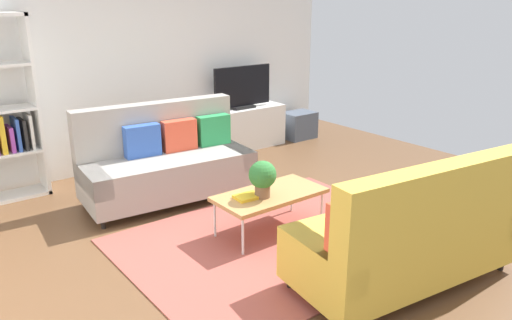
% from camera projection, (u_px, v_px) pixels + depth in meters
% --- Properties ---
extents(ground_plane, '(7.68, 7.68, 0.00)m').
position_uv_depth(ground_plane, '(264.00, 228.00, 5.09)').
color(ground_plane, brown).
extents(wall_far, '(6.40, 0.12, 2.90)m').
position_uv_depth(wall_far, '(136.00, 60.00, 6.74)').
color(wall_far, white).
rests_on(wall_far, ground_plane).
extents(area_rug, '(2.90, 2.20, 0.01)m').
position_uv_depth(area_rug, '(278.00, 240.00, 4.84)').
color(area_rug, '#9E4C42').
rests_on(area_rug, ground_plane).
extents(couch_beige, '(1.97, 1.01, 1.10)m').
position_uv_depth(couch_beige, '(166.00, 161.00, 5.73)').
color(couch_beige, gray).
rests_on(couch_beige, ground_plane).
extents(couch_green, '(1.99, 1.08, 1.10)m').
position_uv_depth(couch_green, '(408.00, 234.00, 3.98)').
color(couch_green, gold).
rests_on(couch_green, ground_plane).
extents(coffee_table, '(1.10, 0.56, 0.42)m').
position_uv_depth(coffee_table, '(270.00, 195.00, 4.90)').
color(coffee_table, '#B7844C').
rests_on(coffee_table, ground_plane).
extents(tv_console, '(1.40, 0.44, 0.64)m').
position_uv_depth(tv_console, '(242.00, 128.00, 7.73)').
color(tv_console, silver).
rests_on(tv_console, ground_plane).
extents(tv, '(1.00, 0.20, 0.64)m').
position_uv_depth(tv, '(243.00, 88.00, 7.51)').
color(tv, black).
rests_on(tv, tv_console).
extents(storage_trunk, '(0.52, 0.40, 0.44)m').
position_uv_depth(storage_trunk, '(299.00, 125.00, 8.32)').
color(storage_trunk, '#4C5666').
rests_on(storage_trunk, ground_plane).
extents(potted_plant, '(0.27, 0.27, 0.36)m').
position_uv_depth(potted_plant, '(263.00, 177.00, 4.73)').
color(potted_plant, brown).
rests_on(potted_plant, coffee_table).
extents(table_book_0, '(0.25, 0.20, 0.03)m').
position_uv_depth(table_book_0, '(247.00, 197.00, 4.76)').
color(table_book_0, gold).
rests_on(table_book_0, coffee_table).
extents(vase_0, '(0.11, 0.11, 0.13)m').
position_uv_depth(vase_0, '(208.00, 108.00, 7.31)').
color(vase_0, '#B24C4C').
rests_on(vase_0, tv_console).
extents(bottle_0, '(0.05, 0.05, 0.16)m').
position_uv_depth(bottle_0, '(221.00, 107.00, 7.33)').
color(bottle_0, purple).
rests_on(bottle_0, tv_console).
extents(bottle_1, '(0.06, 0.06, 0.21)m').
position_uv_depth(bottle_1, '(227.00, 104.00, 7.38)').
color(bottle_1, purple).
rests_on(bottle_1, tv_console).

